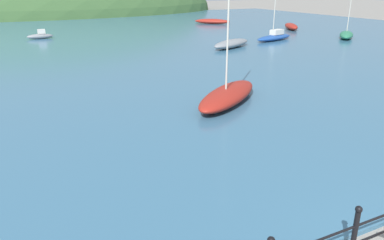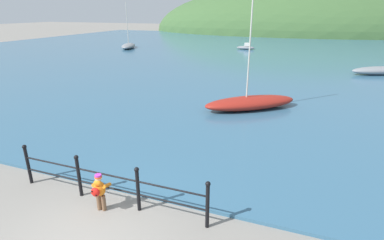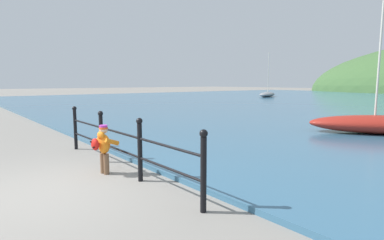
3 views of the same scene
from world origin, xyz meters
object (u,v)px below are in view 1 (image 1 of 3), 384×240
Objects in this scene: boat_nearest_quay at (228,95)px; boat_blue_hull at (231,44)px; boat_twin_mast at (274,37)px; boat_mid_harbor at (212,21)px; boat_red_dinghy at (291,26)px; boat_white_sailboat at (346,35)px; boat_green_fishing at (40,36)px.

boat_nearest_quay reaches higher than boat_blue_hull.
boat_mid_harbor is at bearing 81.44° from boat_twin_mast.
boat_twin_mast is (5.41, 1.74, 0.01)m from boat_blue_hull.
boat_white_sailboat is (-0.28, -7.66, 0.00)m from boat_red_dinghy.
boat_red_dinghy is at bearing -62.92° from boat_mid_harbor.
boat_blue_hull is at bearing -114.81° from boat_mid_harbor.
boat_red_dinghy is 10.06m from boat_mid_harbor.
boat_green_fishing is (-17.89, 9.93, -0.05)m from boat_twin_mast.
boat_red_dinghy reaches higher than boat_blue_hull.
boat_twin_mast reaches higher than boat_green_fishing.
boat_red_dinghy is 25.03m from boat_green_fishing.
boat_blue_hull is at bearing -162.23° from boat_twin_mast.
boat_nearest_quay reaches higher than boat_mid_harbor.
boat_blue_hull is at bearing 179.60° from boat_white_sailboat.
boat_blue_hull is 0.81× the size of boat_twin_mast.
boat_blue_hull is 5.69m from boat_twin_mast.
boat_blue_hull is 1.10× the size of boat_mid_harbor.
boat_nearest_quay is 1.08× the size of boat_twin_mast.
boat_nearest_quay is at bearing -78.40° from boat_green_fishing.
boat_nearest_quay is 1.45× the size of boat_mid_harbor.
boat_white_sailboat is 22.86m from boat_nearest_quay.
boat_twin_mast is (13.05, 13.64, -0.02)m from boat_nearest_quay.
boat_white_sailboat reaches higher than boat_mid_harbor.
boat_white_sailboat is at bearing -15.57° from boat_twin_mast.
boat_mid_harbor is at bearing 61.76° from boat_nearest_quay.
boat_green_fishing is (-12.47, 11.67, -0.04)m from boat_blue_hull.
boat_green_fishing is at bearing 154.29° from boat_white_sailboat.
boat_mid_harbor is (7.64, 16.53, -0.01)m from boat_blue_hull.
boat_nearest_quay is (-19.85, -19.48, 0.02)m from boat_red_dinghy.
boat_nearest_quay is 18.87m from boat_twin_mast.
boat_green_fishing is at bearing 101.60° from boat_nearest_quay.
boat_mid_harbor is at bearing 65.19° from boat_blue_hull.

